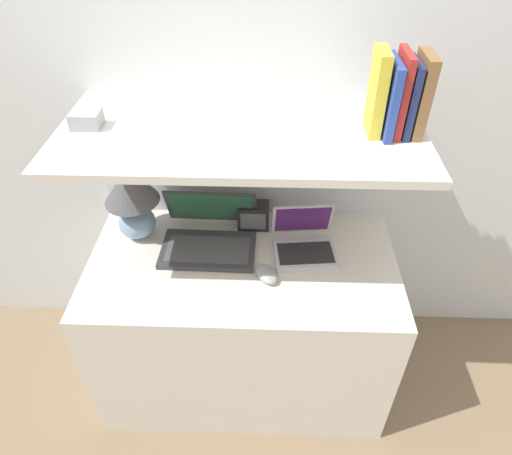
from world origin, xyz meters
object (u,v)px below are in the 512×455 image
laptop_large (209,236)px  book_blue (389,97)px  book_navy (408,98)px  book_yellow (377,93)px  table_lamp (132,196)px  computer_mouse (267,274)px  router_box (253,215)px  shelf_gadget (86,120)px  laptop_small (304,243)px  book_brown (420,95)px  book_red (400,94)px

laptop_large → book_blue: (0.59, -0.03, 0.60)m
book_navy → book_yellow: 0.10m
table_lamp → computer_mouse: table_lamp is taller
router_box → book_yellow: (0.38, -0.15, 0.60)m
laptop_large → shelf_gadget: 0.63m
laptop_small → book_blue: (0.22, -0.01, 0.60)m
router_box → book_brown: 0.80m
book_blue → laptop_small: bearing=178.4°
book_navy → book_blue: book_blue is taller
computer_mouse → book_brown: 0.79m
table_lamp → book_brown: size_ratio=1.30×
router_box → book_red: size_ratio=0.51×
table_lamp → book_brown: book_brown is taller
laptop_large → router_box: laptop_large is taller
laptop_large → computer_mouse: 0.29m
book_blue → book_yellow: (-0.04, 0.00, 0.01)m
table_lamp → book_navy: book_navy is taller
laptop_small → book_yellow: (0.18, -0.01, 0.62)m
book_navy → laptop_small: bearing=178.7°
table_lamp → laptop_large: (0.30, -0.05, -0.15)m
book_brown → book_red: (-0.06, 0.00, 0.00)m
table_lamp → book_navy: bearing=-4.7°
laptop_large → book_navy: bearing=-2.4°
table_lamp → laptop_large: size_ratio=0.86×
laptop_small → book_red: size_ratio=1.03×
book_yellow → shelf_gadget: (-0.92, 0.00, -0.10)m
table_lamp → book_navy: 1.05m
computer_mouse → book_brown: book_brown is taller
computer_mouse → table_lamp: bearing=156.5°
book_navy → book_yellow: size_ratio=0.89×
book_navy → laptop_large: bearing=177.6°
book_navy → book_yellow: book_yellow is taller
book_blue → computer_mouse: bearing=-157.5°
book_navy → book_yellow: (-0.10, 0.00, 0.01)m
book_blue → shelf_gadget: size_ratio=2.43×
book_navy → computer_mouse: bearing=-160.3°
table_lamp → laptop_small: 0.69m
book_navy → book_yellow: bearing=180.0°
laptop_large → shelf_gadget: bearing=-175.6°
book_red → router_box: bearing=161.7°
table_lamp → computer_mouse: bearing=-23.5°
book_brown → book_navy: bearing=180.0°
book_navy → book_blue: (-0.06, 0.00, 0.00)m
book_brown → laptop_large: bearing=177.7°
laptop_small → table_lamp: bearing=173.8°
router_box → shelf_gadget: size_ratio=1.35×
table_lamp → book_blue: bearing=-5.1°
table_lamp → shelf_gadget: size_ratio=3.40×
computer_mouse → book_yellow: 0.73m
book_brown → shelf_gadget: 1.05m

